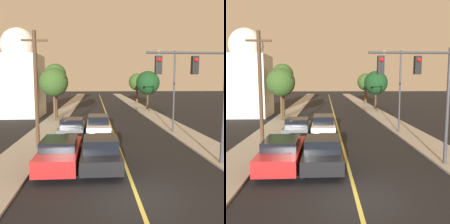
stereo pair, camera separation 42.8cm
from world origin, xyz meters
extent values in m
plane|color=black|center=(0.00, 0.00, 0.00)|extent=(200.00, 200.00, 0.00)
cube|color=black|center=(0.00, 36.00, 0.01)|extent=(9.35, 80.00, 0.01)
cube|color=#D1C14C|center=(0.00, 36.00, 0.01)|extent=(0.16, 76.00, 0.00)
cube|color=#9E998E|center=(-5.92, 36.00, 0.06)|extent=(2.50, 80.00, 0.12)
cube|color=#9E998E|center=(5.92, 36.00, 0.06)|extent=(2.50, 80.00, 0.12)
cube|color=black|center=(-1.31, 3.29, 0.68)|extent=(1.91, 4.09, 0.67)
cube|color=black|center=(-1.31, 3.12, 1.34)|extent=(1.68, 1.84, 0.65)
cylinder|color=black|center=(-2.22, 4.56, 0.35)|extent=(0.22, 0.70, 0.70)
cylinder|color=black|center=(-0.40, 4.56, 0.35)|extent=(0.22, 0.70, 0.70)
cylinder|color=black|center=(-2.22, 2.02, 0.35)|extent=(0.22, 0.70, 0.70)
cylinder|color=black|center=(-0.40, 2.02, 0.35)|extent=(0.22, 0.70, 0.70)
cube|color=white|center=(-1.31, 10.92, 0.73)|extent=(1.77, 5.08, 0.75)
cube|color=black|center=(-1.31, 10.72, 1.41)|extent=(1.56, 2.29, 0.61)
cylinder|color=black|center=(-2.15, 12.50, 0.35)|extent=(0.22, 0.71, 0.71)
cylinder|color=black|center=(-0.47, 12.50, 0.35)|extent=(0.22, 0.71, 0.71)
cylinder|color=black|center=(-2.15, 9.35, 0.35)|extent=(0.22, 0.71, 0.71)
cylinder|color=black|center=(-0.47, 9.35, 0.35)|extent=(0.22, 0.71, 0.71)
cube|color=red|center=(-3.37, 3.66, 0.71)|extent=(1.90, 4.86, 0.75)
cube|color=black|center=(-3.37, 3.46, 1.32)|extent=(1.68, 2.19, 0.47)
cylinder|color=black|center=(-4.27, 5.17, 0.34)|extent=(0.22, 0.67, 0.67)
cylinder|color=black|center=(-2.46, 5.17, 0.34)|extent=(0.22, 0.67, 0.67)
cylinder|color=black|center=(-4.27, 2.15, 0.34)|extent=(0.22, 0.67, 0.67)
cylinder|color=black|center=(-2.46, 2.15, 0.34)|extent=(0.22, 0.67, 0.67)
cube|color=#474C51|center=(-3.37, 10.64, 0.68)|extent=(1.90, 4.23, 0.60)
cube|color=black|center=(-3.37, 10.47, 1.25)|extent=(1.67, 1.90, 0.54)
cylinder|color=black|center=(-4.27, 11.95, 0.38)|extent=(0.22, 0.76, 0.76)
cylinder|color=black|center=(-2.46, 11.95, 0.38)|extent=(0.22, 0.76, 0.76)
cylinder|color=black|center=(-4.27, 9.33, 0.38)|extent=(0.22, 0.76, 0.76)
cylinder|color=black|center=(-2.46, 9.33, 0.38)|extent=(0.22, 0.76, 0.76)
cylinder|color=#333338|center=(5.07, 3.43, 3.09)|extent=(0.18, 0.18, 5.94)
cylinder|color=#333338|center=(3.02, 3.43, 5.81)|extent=(4.12, 0.12, 0.12)
cube|color=black|center=(3.43, 3.43, 5.20)|extent=(0.32, 0.28, 0.90)
sphere|color=red|center=(3.43, 3.25, 5.45)|extent=(0.20, 0.20, 0.20)
cube|color=black|center=(1.58, 3.43, 5.20)|extent=(0.32, 0.28, 0.90)
sphere|color=red|center=(1.58, 3.25, 5.45)|extent=(0.20, 0.20, 0.20)
cylinder|color=#333338|center=(5.02, 11.50, 3.51)|extent=(0.14, 0.14, 6.78)
cylinder|color=#333338|center=(4.34, 11.50, 6.75)|extent=(1.37, 0.09, 0.09)
sphere|color=beige|center=(3.65, 11.50, 6.70)|extent=(0.36, 0.36, 0.36)
cylinder|color=#422D1E|center=(-5.27, 7.19, 3.82)|extent=(0.24, 0.24, 7.40)
cube|color=#422D1E|center=(-5.27, 7.19, 6.92)|extent=(1.60, 0.12, 0.12)
cylinder|color=#4C3823|center=(-5.93, 18.40, 1.67)|extent=(0.25, 0.25, 3.10)
sphere|color=#2D4C1E|center=(-5.93, 18.40, 4.30)|extent=(3.08, 3.08, 3.08)
cylinder|color=#3D2B1C|center=(-6.13, 20.91, 2.21)|extent=(0.35, 0.35, 4.17)
sphere|color=#2D4C1E|center=(-6.13, 20.91, 5.18)|extent=(2.53, 2.53, 2.53)
cylinder|color=#3D2B1C|center=(6.59, 29.03, 1.51)|extent=(0.32, 0.32, 2.78)
sphere|color=#143819|center=(6.59, 29.03, 4.16)|extent=(3.60, 3.60, 3.60)
cylinder|color=#4C3823|center=(6.61, 38.59, 1.61)|extent=(0.43, 0.43, 2.97)
sphere|color=#2D4C1E|center=(6.61, 38.59, 4.24)|extent=(3.26, 3.26, 3.26)
cube|color=beige|center=(-10.79, 22.90, 3.80)|extent=(5.23, 5.23, 7.60)
sphere|color=beige|center=(-10.79, 22.90, 8.74)|extent=(4.16, 4.16, 4.16)
camera|label=1|loc=(-1.60, -8.90, 4.42)|focal=40.00mm
camera|label=2|loc=(-1.17, -8.93, 4.42)|focal=40.00mm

